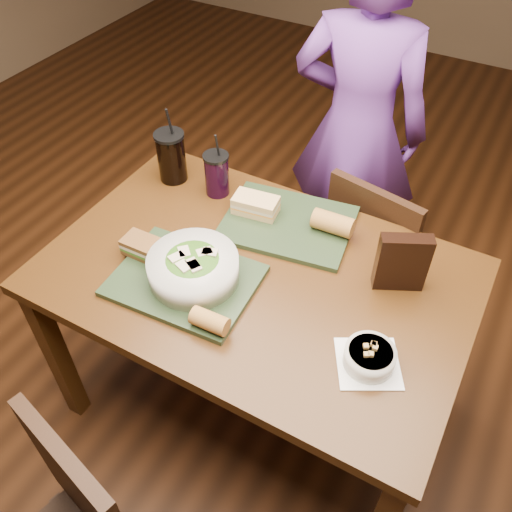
{
  "coord_description": "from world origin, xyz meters",
  "views": [
    {
      "loc": [
        0.56,
        -1.0,
        1.96
      ],
      "look_at": [
        0.0,
        0.0,
        0.82
      ],
      "focal_mm": 38.0,
      "sensor_mm": 36.0,
      "label": 1
    }
  ],
  "objects_px": {
    "salad_bowl": "(193,267)",
    "soup_bowl": "(370,357)",
    "cup_berry": "(217,174)",
    "chip_bag": "(402,262)",
    "tray_far": "(288,224)",
    "dining_table": "(256,291)",
    "sandwich_near": "(142,246)",
    "diner": "(357,129)",
    "cup_cola": "(171,156)",
    "chair_far": "(371,252)",
    "baguette_near": "(210,321)",
    "baguette_far": "(333,223)",
    "sandwich_far": "(256,205)",
    "tray_near": "(185,281)"
  },
  "relations": [
    {
      "from": "tray_far",
      "to": "cup_berry",
      "type": "xyz_separation_m",
      "value": [
        -0.3,
        0.04,
        0.07
      ]
    },
    {
      "from": "salad_bowl",
      "to": "soup_bowl",
      "type": "relative_size",
      "value": 1.21
    },
    {
      "from": "soup_bowl",
      "to": "baguette_far",
      "type": "bearing_deg",
      "value": 124.61
    },
    {
      "from": "diner",
      "to": "dining_table",
      "type": "bearing_deg",
      "value": 84.81
    },
    {
      "from": "dining_table",
      "to": "cup_berry",
      "type": "bearing_deg",
      "value": 138.33
    },
    {
      "from": "diner",
      "to": "soup_bowl",
      "type": "height_order",
      "value": "diner"
    },
    {
      "from": "tray_near",
      "to": "chip_bag",
      "type": "bearing_deg",
      "value": 28.38
    },
    {
      "from": "dining_table",
      "to": "soup_bowl",
      "type": "height_order",
      "value": "soup_bowl"
    },
    {
      "from": "sandwich_near",
      "to": "chip_bag",
      "type": "xyz_separation_m",
      "value": [
        0.74,
        0.27,
        0.05
      ]
    },
    {
      "from": "soup_bowl",
      "to": "baguette_near",
      "type": "distance_m",
      "value": 0.44
    },
    {
      "from": "salad_bowl",
      "to": "baguette_near",
      "type": "relative_size",
      "value": 2.54
    },
    {
      "from": "chair_far",
      "to": "sandwich_near",
      "type": "height_order",
      "value": "chair_far"
    },
    {
      "from": "baguette_far",
      "to": "tray_far",
      "type": "bearing_deg",
      "value": -168.65
    },
    {
      "from": "chip_bag",
      "to": "cup_cola",
      "type": "bearing_deg",
      "value": 146.58
    },
    {
      "from": "baguette_near",
      "to": "cup_cola",
      "type": "xyz_separation_m",
      "value": [
        -0.5,
        0.53,
        0.05
      ]
    },
    {
      "from": "soup_bowl",
      "to": "sandwich_far",
      "type": "xyz_separation_m",
      "value": [
        -0.55,
        0.38,
        0.02
      ]
    },
    {
      "from": "soup_bowl",
      "to": "sandwich_near",
      "type": "relative_size",
      "value": 1.95
    },
    {
      "from": "dining_table",
      "to": "chip_bag",
      "type": "distance_m",
      "value": 0.46
    },
    {
      "from": "salad_bowl",
      "to": "tray_far",
      "type": "bearing_deg",
      "value": 70.21
    },
    {
      "from": "sandwich_near",
      "to": "sandwich_far",
      "type": "relative_size",
      "value": 0.71
    },
    {
      "from": "dining_table",
      "to": "cup_berry",
      "type": "height_order",
      "value": "cup_berry"
    },
    {
      "from": "baguette_far",
      "to": "chip_bag",
      "type": "xyz_separation_m",
      "value": [
        0.26,
        -0.11,
        0.05
      ]
    },
    {
      "from": "diner",
      "to": "cup_berry",
      "type": "xyz_separation_m",
      "value": [
        -0.29,
        -0.6,
        0.06
      ]
    },
    {
      "from": "tray_far",
      "to": "cup_cola",
      "type": "xyz_separation_m",
      "value": [
        -0.49,
        0.03,
        0.09
      ]
    },
    {
      "from": "tray_far",
      "to": "sandwich_near",
      "type": "xyz_separation_m",
      "value": [
        -0.33,
        -0.35,
        0.04
      ]
    },
    {
      "from": "dining_table",
      "to": "cup_berry",
      "type": "distance_m",
      "value": 0.45
    },
    {
      "from": "tray_near",
      "to": "soup_bowl",
      "type": "bearing_deg",
      "value": -0.39
    },
    {
      "from": "chair_far",
      "to": "baguette_near",
      "type": "distance_m",
      "value": 0.9
    },
    {
      "from": "sandwich_far",
      "to": "chip_bag",
      "type": "height_order",
      "value": "chip_bag"
    },
    {
      "from": "baguette_far",
      "to": "cup_berry",
      "type": "relative_size",
      "value": 0.55
    },
    {
      "from": "tray_near",
      "to": "salad_bowl",
      "type": "distance_m",
      "value": 0.06
    },
    {
      "from": "cup_berry",
      "to": "chip_bag",
      "type": "bearing_deg",
      "value": -9.57
    },
    {
      "from": "tray_far",
      "to": "baguette_far",
      "type": "bearing_deg",
      "value": 11.35
    },
    {
      "from": "sandwich_far",
      "to": "baguette_near",
      "type": "relative_size",
      "value": 1.5
    },
    {
      "from": "cup_berry",
      "to": "diner",
      "type": "bearing_deg",
      "value": 63.99
    },
    {
      "from": "baguette_far",
      "to": "soup_bowl",
      "type": "bearing_deg",
      "value": -55.39
    },
    {
      "from": "tray_far",
      "to": "cup_berry",
      "type": "distance_m",
      "value": 0.31
    },
    {
      "from": "dining_table",
      "to": "cup_cola",
      "type": "bearing_deg",
      "value": 151.5
    },
    {
      "from": "salad_bowl",
      "to": "chip_bag",
      "type": "xyz_separation_m",
      "value": [
        0.54,
        0.28,
        0.03
      ]
    },
    {
      "from": "salad_bowl",
      "to": "sandwich_near",
      "type": "xyz_separation_m",
      "value": [
        -0.2,
        0.01,
        -0.02
      ]
    },
    {
      "from": "chip_bag",
      "to": "dining_table",
      "type": "bearing_deg",
      "value": 175.76
    },
    {
      "from": "salad_bowl",
      "to": "soup_bowl",
      "type": "bearing_deg",
      "value": -2.31
    },
    {
      "from": "chair_far",
      "to": "salad_bowl",
      "type": "height_order",
      "value": "salad_bowl"
    },
    {
      "from": "tray_far",
      "to": "baguette_near",
      "type": "relative_size",
      "value": 3.95
    },
    {
      "from": "sandwich_far",
      "to": "chip_bag",
      "type": "xyz_separation_m",
      "value": [
        0.52,
        -0.07,
        0.05
      ]
    },
    {
      "from": "chip_bag",
      "to": "salad_bowl",
      "type": "bearing_deg",
      "value": -178.45
    },
    {
      "from": "tray_far",
      "to": "baguette_near",
      "type": "bearing_deg",
      "value": -88.65
    },
    {
      "from": "cup_cola",
      "to": "tray_far",
      "type": "bearing_deg",
      "value": -3.69
    },
    {
      "from": "dining_table",
      "to": "chip_bag",
      "type": "relative_size",
      "value": 6.73
    },
    {
      "from": "diner",
      "to": "sandwich_near",
      "type": "bearing_deg",
      "value": 65.42
    }
  ]
}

